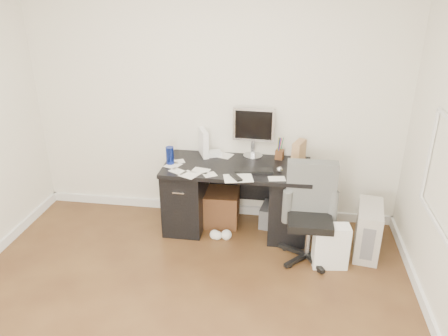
{
  "coord_description": "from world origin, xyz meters",
  "views": [
    {
      "loc": [
        0.77,
        -2.42,
        2.54
      ],
      "look_at": [
        0.23,
        1.2,
        0.92
      ],
      "focal_mm": 35.0,
      "sensor_mm": 36.0,
      "label": 1
    }
  ],
  "objects_px": {
    "desk": "(237,196)",
    "lcd_monitor": "(254,133)",
    "office_chair": "(310,215)",
    "wicker_basket": "(221,207)",
    "pc_tower": "(368,230)",
    "keyboard": "(253,170)"
  },
  "relations": [
    {
      "from": "lcd_monitor",
      "to": "pc_tower",
      "type": "height_order",
      "value": "lcd_monitor"
    },
    {
      "from": "pc_tower",
      "to": "keyboard",
      "type": "bearing_deg",
      "value": -178.09
    },
    {
      "from": "desk",
      "to": "wicker_basket",
      "type": "distance_m",
      "value": 0.3
    },
    {
      "from": "office_chair",
      "to": "wicker_basket",
      "type": "distance_m",
      "value": 1.11
    },
    {
      "from": "desk",
      "to": "lcd_monitor",
      "type": "distance_m",
      "value": 0.69
    },
    {
      "from": "desk",
      "to": "lcd_monitor",
      "type": "relative_size",
      "value": 2.73
    },
    {
      "from": "desk",
      "to": "wicker_basket",
      "type": "relative_size",
      "value": 3.98
    },
    {
      "from": "keyboard",
      "to": "wicker_basket",
      "type": "xyz_separation_m",
      "value": [
        -0.36,
        0.22,
        -0.57
      ]
    },
    {
      "from": "desk",
      "to": "office_chair",
      "type": "xyz_separation_m",
      "value": [
        0.74,
        -0.43,
        0.08
      ]
    },
    {
      "from": "office_chair",
      "to": "keyboard",
      "type": "bearing_deg",
      "value": 149.29
    },
    {
      "from": "lcd_monitor",
      "to": "keyboard",
      "type": "relative_size",
      "value": 1.42
    },
    {
      "from": "pc_tower",
      "to": "lcd_monitor",
      "type": "bearing_deg",
      "value": 165.58
    },
    {
      "from": "pc_tower",
      "to": "office_chair",
      "type": "bearing_deg",
      "value": -153.55
    },
    {
      "from": "desk",
      "to": "keyboard",
      "type": "bearing_deg",
      "value": -32.39
    },
    {
      "from": "lcd_monitor",
      "to": "pc_tower",
      "type": "bearing_deg",
      "value": -20.58
    },
    {
      "from": "desk",
      "to": "wicker_basket",
      "type": "height_order",
      "value": "desk"
    },
    {
      "from": "desk",
      "to": "office_chair",
      "type": "height_order",
      "value": "office_chair"
    },
    {
      "from": "keyboard",
      "to": "pc_tower",
      "type": "xyz_separation_m",
      "value": [
        1.15,
        -0.14,
        -0.51
      ]
    },
    {
      "from": "desk",
      "to": "wicker_basket",
      "type": "bearing_deg",
      "value": 149.07
    },
    {
      "from": "lcd_monitor",
      "to": "keyboard",
      "type": "xyz_separation_m",
      "value": [
        0.04,
        -0.37,
        -0.26
      ]
    },
    {
      "from": "office_chair",
      "to": "wicker_basket",
      "type": "bearing_deg",
      "value": 148.5
    },
    {
      "from": "keyboard",
      "to": "wicker_basket",
      "type": "distance_m",
      "value": 0.71
    }
  ]
}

